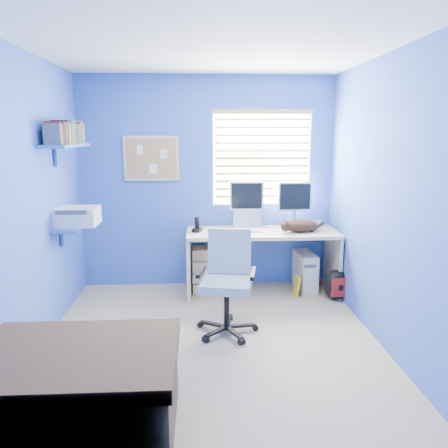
{
  "coord_description": "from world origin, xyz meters",
  "views": [
    {
      "loc": [
        -0.08,
        -3.6,
        1.83
      ],
      "look_at": [
        0.15,
        0.65,
        0.95
      ],
      "focal_mm": 35.0,
      "sensor_mm": 36.0,
      "label": 1
    }
  ],
  "objects": [
    {
      "name": "corkboard",
      "position": [
        -0.65,
        1.58,
        1.55
      ],
      "size": [
        0.64,
        0.02,
        0.52
      ],
      "color": "tan",
      "rests_on": "ground"
    },
    {
      "name": "wall_right",
      "position": [
        1.5,
        0.0,
        1.25
      ],
      "size": [
        0.01,
        3.2,
        2.5
      ],
      "primitive_type": "cube",
      "color": "blue",
      "rests_on": "ground"
    },
    {
      "name": "wall_shelves",
      "position": [
        -1.35,
        0.75,
        1.43
      ],
      "size": [
        0.42,
        0.9,
        1.05
      ],
      "color": "#3763AA",
      "rests_on": "ground"
    },
    {
      "name": "laptop",
      "position": [
        0.46,
        1.28,
        0.85
      ],
      "size": [
        0.35,
        0.28,
        0.22
      ],
      "primitive_type": "cube",
      "rotation": [
        0.0,
        0.0,
        -0.07
      ],
      "color": "silver",
      "rests_on": "desk"
    },
    {
      "name": "phone",
      "position": [
        -0.12,
        1.25,
        0.82
      ],
      "size": [
        0.12,
        0.13,
        0.17
      ],
      "primitive_type": "cube",
      "rotation": [
        0.0,
        0.0,
        -0.33
      ],
      "color": "black",
      "rests_on": "desk"
    },
    {
      "name": "office_chair",
      "position": [
        0.16,
        0.25,
        0.35
      ],
      "size": [
        0.64,
        0.64,
        0.95
      ],
      "color": "black",
      "rests_on": "floor"
    },
    {
      "name": "monitor_left",
      "position": [
        0.46,
        1.52,
        1.01
      ],
      "size": [
        0.4,
        0.13,
        0.54
      ],
      "primitive_type": "cube",
      "rotation": [
        0.0,
        0.0,
        -0.02
      ],
      "color": "silver",
      "rests_on": "desk"
    },
    {
      "name": "desk",
      "position": [
        0.62,
        1.26,
        0.37
      ],
      "size": [
        1.72,
        0.65,
        0.74
      ],
      "primitive_type": "cube",
      "color": "tan",
      "rests_on": "floor"
    },
    {
      "name": "wall_back",
      "position": [
        0.0,
        1.6,
        1.25
      ],
      "size": [
        3.0,
        0.01,
        2.5
      ],
      "primitive_type": "cube",
      "color": "blue",
      "rests_on": "ground"
    },
    {
      "name": "floor",
      "position": [
        0.0,
        0.0,
        0.0
      ],
      "size": [
        3.0,
        3.2,
        0.0
      ],
      "primitive_type": "cube",
      "color": "tan",
      "rests_on": "ground"
    },
    {
      "name": "yellow_book",
      "position": [
        1.01,
        1.12,
        0.12
      ],
      "size": [
        0.03,
        0.17,
        0.24
      ],
      "primitive_type": "cube",
      "color": "yellow",
      "rests_on": "floor"
    },
    {
      "name": "mug",
      "position": [
        1.04,
        1.39,
        0.79
      ],
      "size": [
        0.1,
        0.09,
        0.1
      ],
      "primitive_type": "imported",
      "color": "#387652",
      "rests_on": "desk"
    },
    {
      "name": "wall_front",
      "position": [
        0.0,
        -1.6,
        1.25
      ],
      "size": [
        3.0,
        0.01,
        2.5
      ],
      "primitive_type": "cube",
      "color": "blue",
      "rests_on": "ground"
    },
    {
      "name": "backpack",
      "position": [
        1.43,
        0.98,
        0.17
      ],
      "size": [
        0.32,
        0.25,
        0.35
      ],
      "primitive_type": "ellipsoid",
      "rotation": [
        0.0,
        0.0,
        0.11
      ],
      "color": "black",
      "rests_on": "floor"
    },
    {
      "name": "monitor_right",
      "position": [
        1.03,
        1.44,
        1.01
      ],
      "size": [
        0.4,
        0.13,
        0.54
      ],
      "primitive_type": "cube",
      "rotation": [
        0.0,
        0.0,
        0.04
      ],
      "color": "silver",
      "rests_on": "desk"
    },
    {
      "name": "tower_pc",
      "position": [
        1.15,
        1.32,
        0.23
      ],
      "size": [
        0.23,
        0.45,
        0.45
      ],
      "primitive_type": "cube",
      "rotation": [
        0.0,
        0.0,
        0.08
      ],
      "color": "beige",
      "rests_on": "floor"
    },
    {
      "name": "cd_spindle",
      "position": [
        1.33,
        1.5,
        0.78
      ],
      "size": [
        0.13,
        0.13,
        0.07
      ],
      "primitive_type": "cylinder",
      "color": "silver",
      "rests_on": "desk"
    },
    {
      "name": "window_blinds",
      "position": [
        0.65,
        1.57,
        1.55
      ],
      "size": [
        1.15,
        0.05,
        1.1
      ],
      "color": "white",
      "rests_on": "ground"
    },
    {
      "name": "ceiling",
      "position": [
        0.0,
        0.0,
        2.5
      ],
      "size": [
        3.0,
        3.2,
        0.0
      ],
      "primitive_type": "cube",
      "color": "white",
      "rests_on": "wall_back"
    },
    {
      "name": "wall_left",
      "position": [
        -1.5,
        0.0,
        1.25
      ],
      "size": [
        0.01,
        3.2,
        2.5
      ],
      "primitive_type": "cube",
      "color": "blue",
      "rests_on": "ground"
    },
    {
      "name": "cat",
      "position": [
        1.05,
        1.17,
        0.81
      ],
      "size": [
        0.44,
        0.33,
        0.14
      ],
      "primitive_type": "ellipsoid",
      "rotation": [
        0.0,
        0.0,
        0.36
      ],
      "color": "black",
      "rests_on": "desk"
    },
    {
      "name": "drawer_boxes",
      "position": [
        -0.01,
        1.32,
        0.27
      ],
      "size": [
        0.35,
        0.28,
        0.54
      ],
      "primitive_type": "cube",
      "color": "tan",
      "rests_on": "floor"
    },
    {
      "name": "bed_corner",
      "position": [
        -0.84,
        -1.16,
        0.28
      ],
      "size": [
        1.16,
        0.83,
        0.56
      ],
      "primitive_type": "cube",
      "color": "#472E20",
      "rests_on": "floor"
    }
  ]
}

